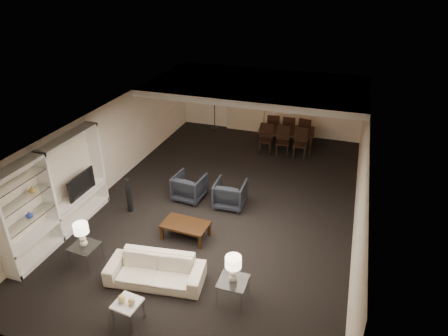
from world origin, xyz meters
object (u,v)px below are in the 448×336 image
at_px(chair_nr, 300,144).
at_px(chair_fm, 289,128).
at_px(vase_amber, 32,189).
at_px(television, 78,183).
at_px(table_lamp_right, 233,269).
at_px(armchair_right, 230,194).
at_px(chair_fl, 273,127).
at_px(armchair_left, 190,187).
at_px(side_table_left, 86,255).
at_px(floor_lamp, 214,106).
at_px(chair_nm, 283,142).
at_px(pendant_light, 266,101).
at_px(table_lamp_left, 82,235).
at_px(side_table_right, 233,290).
at_px(chair_fr, 305,130).
at_px(marble_table, 128,312).
at_px(sofa, 155,270).
at_px(chair_nl, 265,140).
at_px(floor_speaker, 129,195).
at_px(dining_table, 286,139).
at_px(vase_blue, 29,215).
at_px(coffee_table, 186,230).

relative_size(chair_nr, chair_fm, 1.00).
bearing_deg(vase_amber, television, 88.77).
bearing_deg(table_lamp_right, armchair_right, 108.43).
bearing_deg(vase_amber, chair_fl, 65.64).
relative_size(armchair_left, chair_nr, 0.82).
bearing_deg(side_table_left, floor_lamp, 90.11).
bearing_deg(chair_nm, pendant_light, 176.09).
bearing_deg(table_lamp_left, pendant_light, 70.79).
height_order(chair_nr, chair_fm, same).
bearing_deg(side_table_right, chair_fl, 96.61).
bearing_deg(television, floor_lamp, -9.39).
distance_m(side_table_left, chair_fr, 9.00).
xyz_separation_m(pendant_light, chair_fr, (1.25, 1.34, -1.41)).
bearing_deg(armchair_right, table_lamp_right, 106.44).
height_order(armchair_left, marble_table, armchair_left).
height_order(sofa, chair_nl, chair_nl).
bearing_deg(armchair_right, chair_fr, -107.29).
xyz_separation_m(pendant_light, chair_nl, (0.05, 0.04, -1.41)).
bearing_deg(chair_fr, floor_lamp, 2.03).
relative_size(armchair_right, floor_speaker, 0.84).
bearing_deg(side_table_right, table_lamp_right, 0.00).
xyz_separation_m(sofa, floor_lamp, (-1.72, 8.58, 0.64)).
xyz_separation_m(side_table_left, dining_table, (3.05, 7.57, 0.08)).
height_order(pendant_light, vase_blue, pendant_light).
distance_m(floor_speaker, dining_table, 6.28).
bearing_deg(coffee_table, side_table_left, -136.74).
bearing_deg(chair_nr, pendant_light, 179.07).
distance_m(coffee_table, armchair_right, 1.81).
bearing_deg(floor_lamp, floor_speaker, -91.47).
relative_size(television, chair_fm, 0.98).
relative_size(marble_table, floor_speaker, 0.47).
bearing_deg(vase_blue, table_lamp_right, 1.32).
relative_size(vase_blue, chair_fl, 0.16).
height_order(chair_nm, chair_nr, same).
bearing_deg(marble_table, television, 137.57).
bearing_deg(coffee_table, vase_blue, -149.63).
height_order(vase_amber, chair_nm, vase_amber).
xyz_separation_m(armchair_left, television, (-2.28, -1.76, 0.66)).
height_order(television, chair_nl, television).
distance_m(armchair_left, marble_table, 4.44).
relative_size(coffee_table, side_table_left, 2.00).
relative_size(marble_table, television, 0.47).
bearing_deg(pendant_light, chair_fm, 64.19).
relative_size(table_lamp_right, chair_nr, 0.57).
distance_m(sofa, marble_table, 1.10).
bearing_deg(marble_table, vase_blue, 161.17).
height_order(side_table_right, vase_amber, vase_amber).
xyz_separation_m(marble_table, floor_lamp, (-1.72, 9.68, 0.71)).
xyz_separation_m(vase_amber, floor_speaker, (1.03, 2.05, -1.15)).
bearing_deg(table_lamp_right, dining_table, 92.67).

